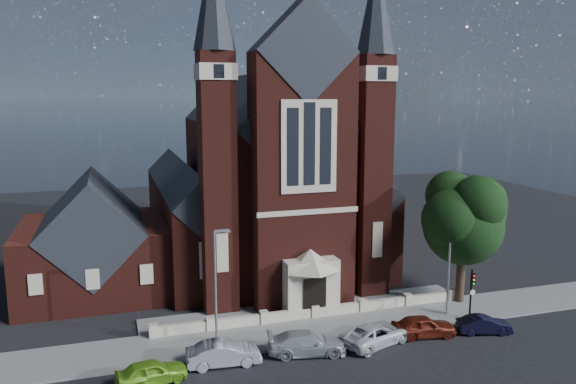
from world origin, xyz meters
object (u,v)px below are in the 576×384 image
object	(u,v)px
street_tree	(467,220)
car_navy	(484,325)
traffic_signal	(472,288)
street_lamp_left	(217,281)
car_white_suv	(375,334)
parish_hall	(94,246)
car_lime_van	(152,372)
car_silver_b	(307,343)
church	(259,181)
car_silver_a	(224,354)
street_lamp_right	(450,258)
car_dark_red	(424,326)

from	to	relation	value
street_tree	car_navy	distance (m)	8.59
traffic_signal	street_lamp_left	bearing A→B (deg)	175.24
traffic_signal	car_white_suv	xyz separation A→B (m)	(-8.61, -1.45, -1.86)
traffic_signal	car_white_suv	world-z (taller)	traffic_signal
parish_hall	traffic_signal	world-z (taller)	parish_hall
parish_hall	car_lime_van	world-z (taller)	parish_hall
car_lime_van	street_tree	bearing A→B (deg)	-86.68
car_white_suv	parish_hall	bearing A→B (deg)	27.61
car_lime_van	car_silver_b	bearing A→B (deg)	-94.44
church	car_silver_a	distance (m)	24.41
car_white_suv	street_lamp_left	bearing A→B (deg)	54.04
car_silver_b	car_navy	distance (m)	13.20
traffic_signal	car_navy	world-z (taller)	traffic_signal
street_lamp_left	traffic_signal	world-z (taller)	street_lamp_left
street_tree	car_lime_van	xyz separation A→B (m)	(-25.17, -5.52, -6.25)
church	parish_hall	world-z (taller)	church
church	traffic_signal	world-z (taller)	church
church	car_navy	size ratio (longest dim) A/B	9.12
car_silver_a	street_tree	bearing A→B (deg)	-74.17
church	car_silver_a	size ratio (longest dim) A/B	7.48
parish_hall	traffic_signal	distance (m)	31.20
traffic_signal	car_lime_van	bearing A→B (deg)	-174.57
street_lamp_right	car_white_suv	xyz separation A→B (m)	(-7.70, -3.02, -3.87)
street_tree	street_lamp_right	xyz separation A→B (m)	(-2.51, -1.71, -2.36)
street_lamp_left	car_silver_a	xyz separation A→B (m)	(-0.17, -2.86, -3.83)
street_lamp_left	street_lamp_right	xyz separation A→B (m)	(18.00, 0.00, 0.00)
church	car_dark_red	xyz separation A→B (m)	(6.17, -21.88, -7.42)
car_silver_b	car_dark_red	size ratio (longest dim) A/B	1.16
car_dark_red	street_lamp_right	bearing A→B (deg)	-44.02
street_tree	traffic_signal	world-z (taller)	street_tree
parish_hall	car_silver_a	size ratio (longest dim) A/B	2.62
parish_hall	car_dark_red	bearing A→B (deg)	-37.37
car_silver_a	car_dark_red	bearing A→B (deg)	-86.93
street_lamp_right	car_navy	xyz separation A→B (m)	(0.53, -3.75, -3.97)
church	street_lamp_left	distance (m)	20.84
car_dark_red	car_navy	world-z (taller)	car_dark_red
car_silver_a	car_silver_b	size ratio (longest dim) A/B	0.89
street_lamp_left	car_silver_a	distance (m)	4.78
street_tree	car_dark_red	distance (m)	10.06
street_tree	car_silver_b	bearing A→B (deg)	-162.72
street_tree	parish_hall	bearing A→B (deg)	156.74
street_lamp_right	church	bearing A→B (deg)	118.04
parish_hall	car_navy	bearing A→B (deg)	-33.70
street_lamp_right	car_dark_red	world-z (taller)	street_lamp_right
street_lamp_left	traffic_signal	bearing A→B (deg)	-4.76
car_navy	car_dark_red	bearing A→B (deg)	95.34
street_lamp_left	car_silver_a	size ratio (longest dim) A/B	1.73
car_lime_van	car_dark_red	bearing A→B (deg)	-96.37
street_tree	car_silver_b	world-z (taller)	street_tree
parish_hall	car_white_suv	world-z (taller)	parish_hall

